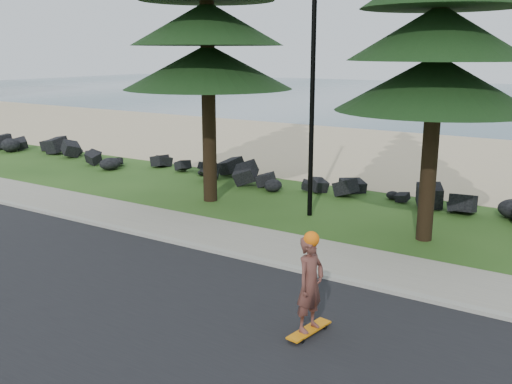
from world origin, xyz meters
TOP-DOWN VIEW (x-y plane):
  - ground at (0.00, 0.00)m, footprint 160.00×160.00m
  - road at (0.00, -4.50)m, footprint 160.00×7.00m
  - kerb at (0.00, -0.90)m, footprint 160.00×0.20m
  - sidewalk at (0.00, 0.20)m, footprint 160.00×2.00m
  - beach_sand at (0.00, 14.50)m, footprint 160.00×15.00m
  - seawall_boulders at (0.00, 5.60)m, footprint 60.00×2.40m
  - lamp_post at (0.00, 3.20)m, footprint 0.25×0.14m
  - skateboarder at (3.37, -3.32)m, footprint 0.48×1.01m

SIDE VIEW (x-z plane):
  - ground at x=0.00m, z-range 0.00..0.00m
  - seawall_boulders at x=0.00m, z-range -0.55..0.55m
  - beach_sand at x=0.00m, z-range 0.00..0.01m
  - road at x=0.00m, z-range 0.00..0.02m
  - sidewalk at x=0.00m, z-range 0.00..0.08m
  - kerb at x=0.00m, z-range 0.00..0.10m
  - skateboarder at x=3.37m, z-range 0.01..1.84m
  - lamp_post at x=0.00m, z-range 0.06..8.20m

